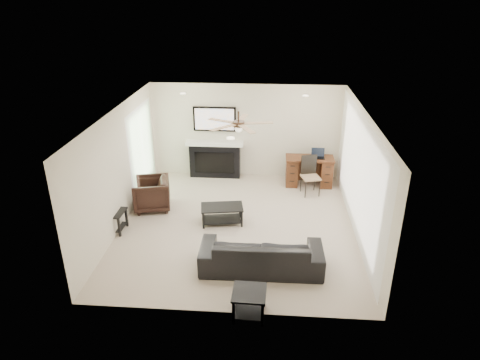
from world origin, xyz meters
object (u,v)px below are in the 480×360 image
at_px(sofa, 261,253).
at_px(fireplace_unit, 215,143).
at_px(armchair, 151,194).
at_px(coffee_table, 222,215).
at_px(desk, 309,171).

distance_m(sofa, fireplace_unit, 4.38).
relative_size(armchair, coffee_table, 0.91).
bearing_deg(sofa, fireplace_unit, -72.24).
height_order(coffee_table, desk, desk).
distance_m(armchair, fireplace_unit, 2.38).
bearing_deg(armchair, coffee_table, 59.02).
bearing_deg(desk, coffee_table, -133.25).
distance_m(armchair, coffee_table, 1.79).
bearing_deg(armchair, desk, 100.16).
distance_m(sofa, armchair, 3.37).
height_order(armchair, desk, desk).
height_order(sofa, coffee_table, sofa).
height_order(sofa, armchair, armchair).
bearing_deg(desk, armchair, -156.79).
xyz_separation_m(sofa, armchair, (-2.60, 2.15, 0.05)).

